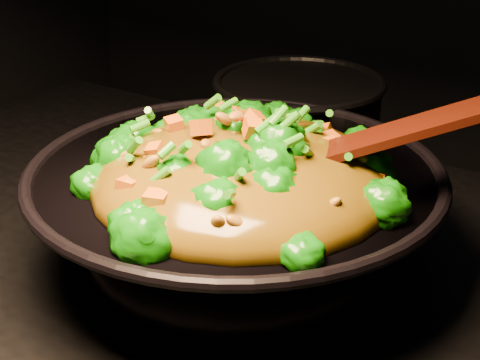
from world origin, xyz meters
The scene contains 4 objects.
wok centered at (0.10, 0.01, 0.97)m, with size 0.47×0.47×0.13m, color black, non-canonical shape.
stir_fry centered at (0.13, -0.02, 1.09)m, with size 0.33×0.33×0.11m, color #126E07, non-canonical shape.
spatula centered at (0.24, 0.03, 1.09)m, with size 0.34×0.05×0.01m, color #3C1304.
back_pot centered at (0.01, 0.32, 0.97)m, with size 0.25×0.25×0.14m, color black.
Camera 1 is at (0.53, -0.62, 1.38)m, focal length 55.00 mm.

